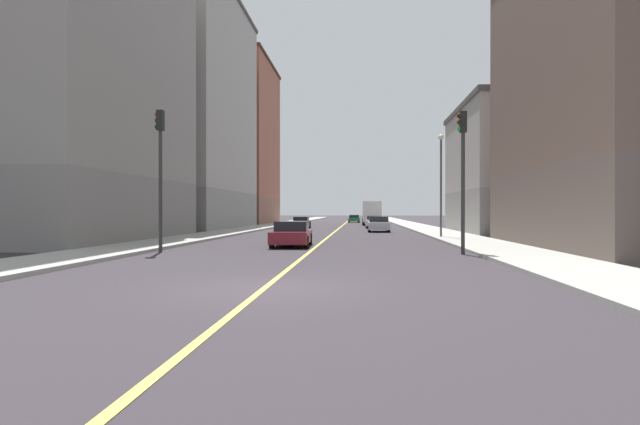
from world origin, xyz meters
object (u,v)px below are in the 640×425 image
object	(u,v)px
building_right_midblock	(183,113)
traffic_light_left_near	(463,162)
car_green	(354,219)
box_truck	(372,213)
car_maroon	(292,234)
car_white	(375,222)
traffic_light_right_near	(160,161)
car_silver	(379,224)
building_left_mid	(530,169)
street_lamp_left_near	(441,174)
building_right_distant	(231,143)
car_black	(301,223)
building_right_corner	(60,48)

from	to	relation	value
building_right_midblock	traffic_light_left_near	bearing A→B (deg)	-52.32
car_green	box_truck	bearing A→B (deg)	-80.06
car_green	car_maroon	distance (m)	55.06
building_right_midblock	car_white	xyz separation A→B (m)	(20.08, 4.17, -11.45)
traffic_light_right_near	box_truck	bearing A→B (deg)	76.93
car_silver	car_maroon	bearing A→B (deg)	-105.08
building_left_mid	car_silver	world-z (taller)	building_left_mid
building_right_midblock	traffic_light_left_near	distance (m)	38.30
car_white	box_truck	distance (m)	11.09
building_left_mid	street_lamp_left_near	xyz separation A→B (m)	(-8.62, -8.79, -1.01)
car_silver	car_maroon	world-z (taller)	car_silver
building_right_midblock	building_right_distant	distance (m)	20.13
traffic_light_right_near	car_white	size ratio (longest dim) A/B	1.57
building_left_mid	car_white	size ratio (longest dim) A/B	3.62
street_lamp_left_near	car_silver	distance (m)	12.32
building_right_distant	building_right_midblock	bearing A→B (deg)	-90.00
building_right_distant	car_silver	bearing A→B (deg)	-52.51
car_black	car_maroon	size ratio (longest dim) A/B	0.98
traffic_light_left_near	box_truck	size ratio (longest dim) A/B	0.84
car_green	building_right_corner	bearing A→B (deg)	-108.86
street_lamp_left_near	car_green	xyz separation A→B (m)	(-6.40, 46.90, -3.69)
traffic_light_right_near	car_white	bearing A→B (deg)	72.76
car_silver	car_maroon	size ratio (longest dim) A/B	1.03
building_right_corner	car_maroon	distance (m)	19.14
traffic_light_left_near	box_truck	distance (m)	44.97
building_right_distant	traffic_light_left_near	xyz separation A→B (m)	(22.87, -49.74, -7.67)
building_right_corner	car_maroon	xyz separation A→B (m)	(14.96, -3.80, -11.31)
car_white	box_truck	bearing A→B (deg)	90.40
building_right_midblock	traffic_light_right_near	distance (m)	32.14
building_right_distant	car_maroon	world-z (taller)	building_right_distant
traffic_light_right_near	car_silver	xyz separation A→B (m)	(10.55, 23.47, -3.41)
building_right_distant	box_truck	xyz separation A→B (m)	(20.01, -4.91, -9.96)
building_left_mid	traffic_light_left_near	bearing A→B (deg)	-114.55
traffic_light_right_near	car_maroon	size ratio (longest dim) A/B	1.45
building_right_distant	car_black	size ratio (longest dim) A/B	5.44
building_right_midblock	traffic_light_right_near	bearing A→B (deg)	-72.03
street_lamp_left_near	car_black	xyz separation A→B (m)	(-11.61, 19.10, -3.68)
building_right_midblock	building_left_mid	bearing A→B (deg)	-14.68
street_lamp_left_near	car_black	distance (m)	22.66
building_right_midblock	building_right_distant	size ratio (longest dim) A/B	1.04
building_right_corner	traffic_light_left_near	bearing A→B (deg)	-19.29
car_green	building_right_distant	bearing A→B (deg)	-151.57
car_white	car_maroon	bearing A→B (deg)	-99.83
building_right_corner	box_truck	distance (m)	43.15
traffic_light_right_near	street_lamp_left_near	bearing A→B (deg)	40.73
car_black	car_green	bearing A→B (deg)	79.38
car_black	car_green	size ratio (longest dim) A/B	1.03
building_left_mid	car_green	size ratio (longest dim) A/B	3.54
building_right_corner	car_silver	world-z (taller)	building_right_corner
building_left_mid	traffic_light_right_near	world-z (taller)	building_left_mid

